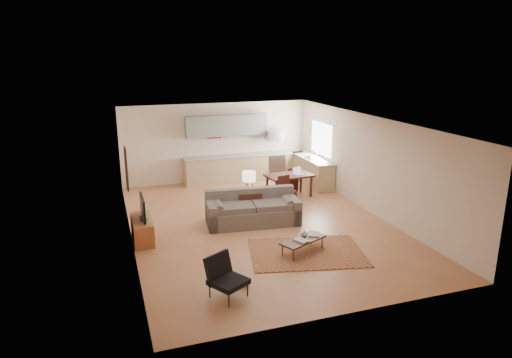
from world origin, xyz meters
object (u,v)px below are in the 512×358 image
object	(u,v)px
coffee_table	(303,246)
console_table	(249,205)
sofa	(253,208)
tv_credenza	(142,230)
dining_table	(289,186)
armchair	(228,278)

from	to	relation	value
coffee_table	console_table	bearing A→B (deg)	75.48
sofa	tv_credenza	world-z (taller)	sofa
sofa	dining_table	xyz separation A→B (m)	(1.79, 1.83, -0.08)
sofa	coffee_table	xyz separation A→B (m)	(0.49, -2.08, -0.27)
dining_table	armchair	bearing A→B (deg)	-130.23
sofa	console_table	world-z (taller)	sofa
sofa	coffee_table	size ratio (longest dim) A/B	2.23
tv_credenza	console_table	world-z (taller)	console_table
tv_credenza	sofa	bearing A→B (deg)	4.25
armchair	dining_table	bearing A→B (deg)	26.91
sofa	armchair	size ratio (longest dim) A/B	3.20
armchair	console_table	world-z (taller)	armchair
coffee_table	sofa	bearing A→B (deg)	78.55
sofa	console_table	distance (m)	0.44
dining_table	coffee_table	bearing A→B (deg)	-115.73
sofa	console_table	bearing A→B (deg)	91.02
console_table	dining_table	distance (m)	2.24
armchair	console_table	distance (m)	4.17
coffee_table	dining_table	bearing A→B (deg)	46.84
dining_table	console_table	bearing A→B (deg)	-148.71
tv_credenza	console_table	xyz separation A→B (m)	(2.89, 0.64, 0.09)
armchair	dining_table	xyz separation A→B (m)	(3.39, 5.23, -0.03)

